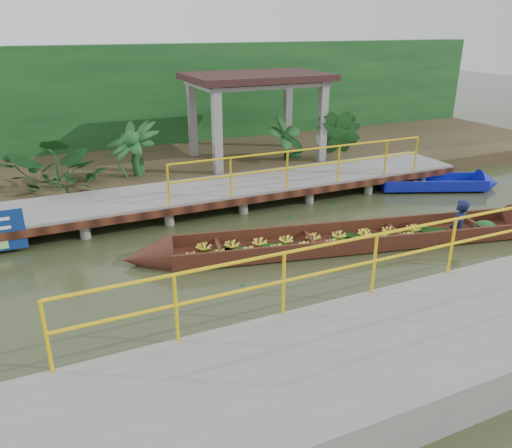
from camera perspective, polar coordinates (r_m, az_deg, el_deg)
name	(u,v)px	position (r m, az deg, el deg)	size (l,w,h in m)	color
ground	(250,261)	(10.54, -0.71, -4.26)	(80.00, 80.00, 0.00)	#2B3219
land_strip	(160,166)	(17.19, -10.89, 6.57)	(30.00, 8.00, 0.45)	#2F2517
far_dock	(199,193)	(13.36, -6.58, 3.54)	(16.00, 2.06, 1.66)	slate
near_dock	(429,346)	(7.86, 19.15, -13.03)	(18.00, 2.40, 1.73)	slate
pavilion	(256,86)	(16.55, 0.01, 15.52)	(4.40, 3.00, 3.00)	slate
foliage_backdrop	(140,102)	(19.24, -13.15, 13.41)	(30.00, 0.80, 4.00)	#123A17
vendor_boat	(364,236)	(11.52, 12.28, -1.31)	(10.18, 3.09, 2.02)	#33150E
moored_blue_boat	(460,184)	(16.35, 22.25, 4.27)	(3.69, 2.22, 0.86)	#0E169B
tropical_plants	(128,150)	(14.55, -14.45, 8.15)	(14.46, 1.46, 1.83)	#123A17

